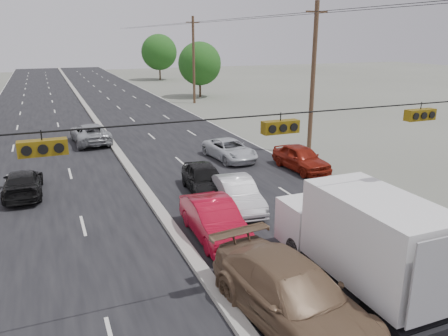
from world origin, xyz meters
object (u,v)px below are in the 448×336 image
at_px(tree_right_far, 159,52).
at_px(queue_car_b, 237,194).
at_px(queue_car_a, 204,179).
at_px(queue_car_c, 230,150).
at_px(oncoming_near, 23,183).
at_px(red_sedan, 214,220).
at_px(tree_right_mid, 200,64).
at_px(box_truck, 360,238).
at_px(tan_sedan, 292,296).
at_px(utility_pole_right_c, 194,60).
at_px(queue_car_e, 301,158).
at_px(oncoming_far, 90,134).
at_px(utility_pole_right_b, 313,78).

xyz_separation_m(tree_right_far, queue_car_b, (-12.50, -62.72, -4.23)).
relative_size(queue_car_a, queue_car_c, 0.96).
distance_m(queue_car_b, oncoming_near, 10.95).
bearing_deg(red_sedan, tree_right_mid, 72.71).
xyz_separation_m(box_truck, queue_car_c, (2.14, 15.52, -1.03)).
bearing_deg(tree_right_far, box_truck, -99.36).
bearing_deg(tan_sedan, queue_car_a, 76.02).
height_order(tree_right_far, queue_car_b, tree_right_far).
height_order(tree_right_far, box_truck, tree_right_far).
relative_size(utility_pole_right_c, queue_car_e, 2.27).
bearing_deg(queue_car_e, red_sedan, -143.48).
bearing_deg(queue_car_b, queue_car_e, 40.15).
bearing_deg(queue_car_b, tree_right_mid, 78.90).
bearing_deg(queue_car_b, oncoming_far, 112.69).
bearing_deg(utility_pole_right_c, queue_car_a, -107.80).
relative_size(box_truck, oncoming_far, 1.21).
xyz_separation_m(red_sedan, oncoming_far, (-2.80, 18.69, -0.03)).
bearing_deg(oncoming_far, utility_pole_right_b, 145.35).
bearing_deg(queue_car_e, queue_car_a, -169.56).
xyz_separation_m(tree_right_far, queue_car_e, (-6.40, -58.56, -4.21)).
height_order(utility_pole_right_b, oncoming_far, utility_pole_right_b).
bearing_deg(tan_sedan, utility_pole_right_b, 48.79).
relative_size(tree_right_mid, tan_sedan, 1.16).
relative_size(utility_pole_right_c, tan_sedan, 1.63).
distance_m(queue_car_c, oncoming_near, 12.58).
bearing_deg(queue_car_b, tan_sedan, -97.89).
xyz_separation_m(tree_right_far, queue_car_a, (-13.17, -60.12, -4.19)).
xyz_separation_m(tree_right_mid, queue_car_b, (-11.50, -37.72, -3.61)).
bearing_deg(red_sedan, tan_sedan, -88.21).
relative_size(queue_car_b, queue_car_e, 1.00).
bearing_deg(tree_right_far, tan_sedan, -101.57).
relative_size(utility_pole_right_b, tree_right_far, 1.23).
bearing_deg(red_sedan, utility_pole_right_b, 44.02).
bearing_deg(oncoming_near, utility_pole_right_b, -172.43).
bearing_deg(utility_pole_right_b, tree_right_far, 86.36).
bearing_deg(queue_car_e, tan_sedan, -125.53).
relative_size(box_truck, red_sedan, 1.37).
bearing_deg(tree_right_far, oncoming_far, -110.51).
distance_m(utility_pole_right_c, box_truck, 41.17).
relative_size(tree_right_mid, queue_car_a, 1.59).
distance_m(tan_sedan, oncoming_far, 24.77).
distance_m(box_truck, queue_car_c, 15.70).
height_order(tan_sedan, red_sedan, tan_sedan).
bearing_deg(queue_car_c, utility_pole_right_c, 71.27).
xyz_separation_m(red_sedan, queue_car_b, (2.10, 2.50, -0.05)).
bearing_deg(queue_car_c, queue_car_e, -56.98).
bearing_deg(tree_right_mid, oncoming_near, -123.07).
xyz_separation_m(utility_pole_right_c, oncoming_near, (-18.31, -26.95, -4.46)).
xyz_separation_m(queue_car_c, oncoming_far, (-7.97, 8.18, 0.09)).
bearing_deg(red_sedan, tree_right_far, 78.78).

